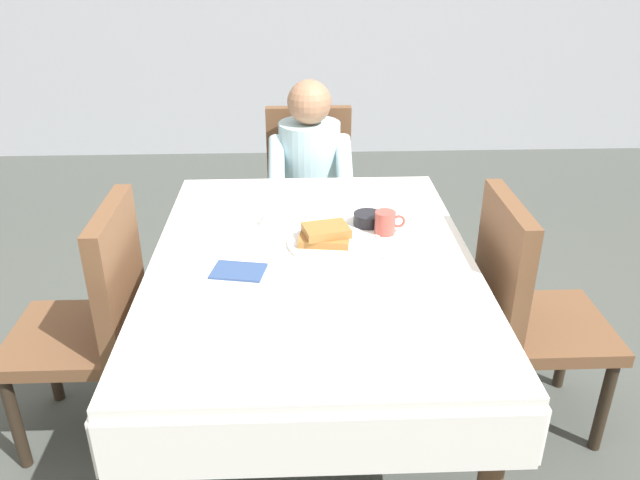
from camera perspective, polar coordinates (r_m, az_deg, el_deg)
ground_plane at (r=2.59m, az=-0.61°, el=-16.09°), size 14.00×14.00×0.00m
dining_table_main at (r=2.20m, az=-0.69°, el=-3.54°), size 1.12×1.52×0.74m
chair_diner at (r=3.31m, az=-0.97°, el=4.81°), size 0.44×0.45×0.93m
diner_person at (r=3.12m, az=-0.92°, el=6.12°), size 0.40×0.43×1.12m
chair_left_side at (r=2.38m, az=-19.69°, el=-6.23°), size 0.45×0.44×0.93m
chair_right_side at (r=2.41m, az=18.05°, el=-5.49°), size 0.45×0.44×0.93m
plate_breakfast at (r=2.23m, az=0.65°, el=-0.31°), size 0.28×0.28×0.02m
breakfast_stack at (r=2.22m, az=0.48°, el=0.53°), size 0.19×0.15×0.06m
cup_coffee at (r=2.32m, az=5.98°, el=1.59°), size 0.11×0.08×0.08m
bowl_butter at (r=2.39m, az=4.36°, el=1.92°), size 0.11×0.11×0.04m
syrup_pitcher at (r=2.37m, az=-4.78°, el=2.13°), size 0.08×0.08×0.07m
fork_left_of_plate at (r=2.21m, az=-4.24°, el=-0.76°), size 0.02×0.18×0.00m
knife_right_of_plate at (r=2.23m, az=5.56°, el=-0.58°), size 0.02×0.20×0.00m
spoon_near_edge at (r=1.92m, az=2.23°, el=-5.28°), size 0.15×0.03×0.00m
napkin_folded at (r=2.08m, az=-7.41°, el=-2.81°), size 0.19×0.15×0.01m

